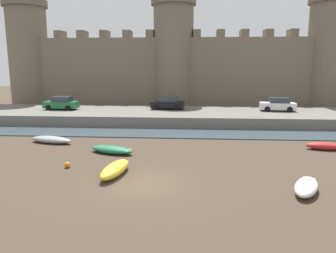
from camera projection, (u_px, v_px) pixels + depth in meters
ground_plane at (143, 184)px, 18.93m from camera, size 160.00×160.00×0.00m
water_channel at (163, 133)px, 32.52m from camera, size 80.00×4.50×0.10m
quay_road at (168, 116)px, 39.51m from camera, size 56.55×10.00×1.24m
castle at (173, 63)px, 48.82m from camera, size 51.07×6.52×19.11m
rowboat_midflat_left at (112, 149)px, 25.32m from camera, size 3.81×2.40×0.58m
rowboat_midflat_centre at (115, 169)px, 20.27m from camera, size 1.72×3.73×0.78m
rowboat_foreground_right at (51, 139)px, 28.62m from camera, size 4.15×2.23×0.59m
rowboat_near_channel_right at (325, 146)px, 26.32m from camera, size 2.97×1.45×0.62m
rowboat_foreground_left at (306, 186)px, 17.58m from camera, size 2.31×3.21×0.65m
mooring_buoy_near_shore at (67, 165)px, 21.82m from camera, size 0.39×0.39×0.39m
car_quay_west at (61, 103)px, 40.49m from camera, size 4.21×2.10×1.62m
car_quay_centre_east at (278, 104)px, 39.25m from camera, size 4.21×2.10×1.62m
car_quay_east at (168, 103)px, 40.70m from camera, size 4.21×2.10×1.62m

